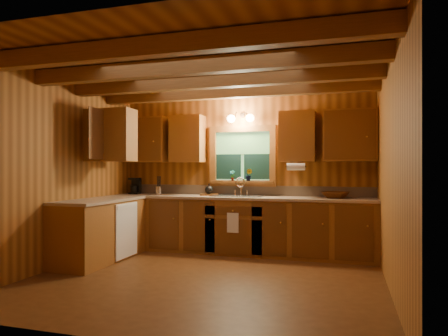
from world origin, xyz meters
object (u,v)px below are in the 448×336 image
cutting_board (209,195)px  wicker_basket (335,195)px  coffee_maker (135,186)px  sink (238,199)px

cutting_board → wicker_basket: 2.01m
cutting_board → wicker_basket: (2.01, -0.06, 0.04)m
coffee_maker → cutting_board: (1.37, -0.02, -0.13)m
coffee_maker → wicker_basket: size_ratio=0.70×
cutting_board → coffee_maker: bearing=162.0°
coffee_maker → sink: bearing=-12.3°
coffee_maker → cutting_board: coffee_maker is taller
cutting_board → wicker_basket: bearing=-18.8°
sink → wicker_basket: sink is taller
coffee_maker → cutting_board: size_ratio=0.97×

